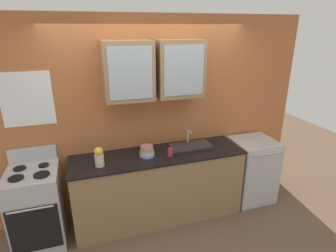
{
  "coord_description": "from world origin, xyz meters",
  "views": [
    {
      "loc": [
        -0.85,
        -3.05,
        2.47
      ],
      "look_at": [
        0.13,
        0.0,
        1.3
      ],
      "focal_mm": 29.31,
      "sensor_mm": 36.0,
      "label": 1
    }
  ],
  "objects_px": {
    "bowl_stack": "(147,151)",
    "cup_near_sink": "(171,152)",
    "dishwasher": "(251,170)",
    "vase": "(99,157)",
    "stove_range": "(37,207)",
    "sink_faucet": "(191,146)"
  },
  "relations": [
    {
      "from": "vase",
      "to": "dishwasher",
      "type": "bearing_deg",
      "value": 2.17
    },
    {
      "from": "bowl_stack",
      "to": "cup_near_sink",
      "type": "distance_m",
      "value": 0.3
    },
    {
      "from": "bowl_stack",
      "to": "dishwasher",
      "type": "bearing_deg",
      "value": -0.14
    },
    {
      "from": "sink_faucet",
      "to": "bowl_stack",
      "type": "height_order",
      "value": "sink_faucet"
    },
    {
      "from": "stove_range",
      "to": "dishwasher",
      "type": "relative_size",
      "value": 1.19
    },
    {
      "from": "sink_faucet",
      "to": "vase",
      "type": "bearing_deg",
      "value": -172.26
    },
    {
      "from": "cup_near_sink",
      "to": "dishwasher",
      "type": "xyz_separation_m",
      "value": [
        1.3,
        0.09,
        -0.52
      ]
    },
    {
      "from": "stove_range",
      "to": "bowl_stack",
      "type": "distance_m",
      "value": 1.44
    },
    {
      "from": "stove_range",
      "to": "sink_faucet",
      "type": "distance_m",
      "value": 2.03
    },
    {
      "from": "bowl_stack",
      "to": "cup_near_sink",
      "type": "bearing_deg",
      "value": -17.57
    },
    {
      "from": "bowl_stack",
      "to": "vase",
      "type": "xyz_separation_m",
      "value": [
        -0.59,
        -0.09,
        0.06
      ]
    },
    {
      "from": "cup_near_sink",
      "to": "dishwasher",
      "type": "relative_size",
      "value": 0.11
    },
    {
      "from": "stove_range",
      "to": "sink_faucet",
      "type": "bearing_deg",
      "value": 2.29
    },
    {
      "from": "sink_faucet",
      "to": "vase",
      "type": "xyz_separation_m",
      "value": [
        -1.21,
        -0.16,
        0.1
      ]
    },
    {
      "from": "stove_range",
      "to": "bowl_stack",
      "type": "height_order",
      "value": "stove_range"
    },
    {
      "from": "stove_range",
      "to": "sink_faucet",
      "type": "xyz_separation_m",
      "value": [
        1.97,
        0.08,
        0.48
      ]
    },
    {
      "from": "stove_range",
      "to": "vase",
      "type": "xyz_separation_m",
      "value": [
        0.75,
        -0.09,
        0.58
      ]
    },
    {
      "from": "bowl_stack",
      "to": "dishwasher",
      "type": "relative_size",
      "value": 0.2
    },
    {
      "from": "bowl_stack",
      "to": "vase",
      "type": "height_order",
      "value": "vase"
    },
    {
      "from": "stove_range",
      "to": "vase",
      "type": "relative_size",
      "value": 4.67
    },
    {
      "from": "vase",
      "to": "cup_near_sink",
      "type": "height_order",
      "value": "vase"
    },
    {
      "from": "vase",
      "to": "dishwasher",
      "type": "distance_m",
      "value": 2.25
    }
  ]
}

